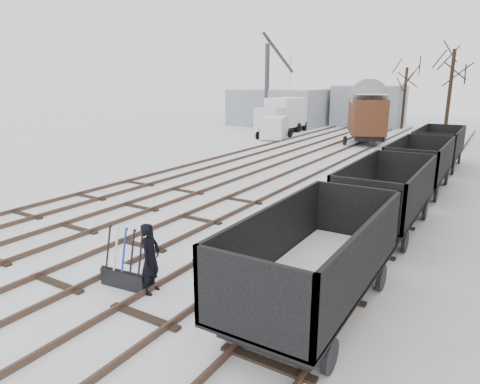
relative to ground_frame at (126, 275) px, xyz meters
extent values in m
plane|color=white|center=(-1.58, 2.13, -0.28)|extent=(120.00, 120.00, 0.00)
cube|color=black|center=(-8.30, 16.13, -0.21)|extent=(0.07, 52.00, 0.15)
cube|color=black|center=(-6.86, 16.13, -0.21)|extent=(0.07, 52.00, 0.15)
cube|color=black|center=(-7.58, 4.13, -0.26)|extent=(1.90, 0.20, 0.08)
cube|color=black|center=(-5.30, 16.13, -0.21)|extent=(0.07, 52.00, 0.15)
cube|color=black|center=(-3.86, 16.13, -0.21)|extent=(0.07, 52.00, 0.15)
cube|color=black|center=(-4.58, 4.13, -0.26)|extent=(1.90, 0.20, 0.08)
cube|color=black|center=(-2.30, 16.13, -0.21)|extent=(0.07, 52.00, 0.15)
cube|color=black|center=(-0.86, 16.13, -0.21)|extent=(0.07, 52.00, 0.15)
cube|color=black|center=(-1.58, 4.13, -0.26)|extent=(1.90, 0.20, 0.08)
cube|color=black|center=(0.70, 16.13, -0.21)|extent=(0.07, 52.00, 0.15)
cube|color=black|center=(2.14, 16.13, -0.21)|extent=(0.07, 52.00, 0.15)
cube|color=black|center=(1.42, 4.13, -0.26)|extent=(1.90, 0.20, 0.08)
cube|color=black|center=(3.70, 16.13, -0.21)|extent=(0.07, 52.00, 0.15)
cube|color=black|center=(5.14, 16.13, -0.21)|extent=(0.07, 52.00, 0.15)
cube|color=black|center=(4.42, 4.13, -0.26)|extent=(1.90, 0.20, 0.08)
cube|color=gray|center=(-14.58, 38.13, 1.72)|extent=(10.00, 8.00, 4.00)
cube|color=white|center=(-14.58, 38.13, 3.77)|extent=(9.80, 7.84, 0.10)
cube|color=gray|center=(-5.58, 42.13, 1.92)|extent=(7.00, 6.00, 4.40)
cube|color=white|center=(-5.58, 42.13, 4.17)|extent=(6.86, 5.88, 0.10)
cube|color=black|center=(0.00, 0.00, -0.06)|extent=(1.34, 0.55, 0.44)
cube|color=black|center=(0.00, 0.00, 0.18)|extent=(1.32, 0.43, 0.06)
cube|color=white|center=(0.00, 0.00, 0.22)|extent=(1.27, 0.39, 0.03)
cylinder|color=black|center=(-0.50, -0.05, 0.67)|extent=(0.08, 0.32, 1.08)
cylinder|color=silver|center=(-0.25, -0.03, 0.67)|extent=(0.08, 0.32, 1.08)
cylinder|color=#0C30A1|center=(0.00, 0.00, 0.67)|extent=(0.08, 0.32, 1.08)
cylinder|color=black|center=(0.25, 0.03, 0.67)|extent=(0.08, 0.32, 1.08)
cylinder|color=black|center=(0.50, 0.05, 0.67)|extent=(0.08, 0.32, 1.08)
imported|color=black|center=(0.75, 0.10, 0.59)|extent=(0.54, 0.71, 1.74)
cube|color=black|center=(4.42, 1.30, 0.32)|extent=(1.80, 4.94, 0.37)
cube|color=black|center=(4.42, 1.30, 0.51)|extent=(2.25, 5.61, 0.11)
cube|color=black|center=(3.34, 1.30, 1.26)|extent=(0.09, 5.61, 1.50)
cube|color=black|center=(5.50, 1.30, 1.26)|extent=(0.09, 5.61, 1.50)
cube|color=white|center=(4.42, 1.30, 0.60)|extent=(2.02, 5.39, 0.06)
cylinder|color=black|center=(3.39, -0.50, 0.04)|extent=(0.11, 0.65, 0.65)
cylinder|color=black|center=(5.45, 3.09, 0.04)|extent=(0.11, 0.65, 0.65)
cube|color=black|center=(4.42, 7.70, 0.32)|extent=(1.80, 4.94, 0.37)
cube|color=black|center=(4.42, 7.70, 0.51)|extent=(2.25, 5.61, 0.11)
cube|color=black|center=(3.34, 7.70, 1.26)|extent=(0.09, 5.61, 1.50)
cube|color=black|center=(5.50, 7.70, 1.26)|extent=(0.09, 5.61, 1.50)
cube|color=white|center=(4.42, 7.70, 0.60)|extent=(2.02, 5.39, 0.06)
cylinder|color=black|center=(3.39, 5.90, 0.04)|extent=(0.11, 0.65, 0.65)
cylinder|color=black|center=(5.45, 9.49, 0.04)|extent=(0.11, 0.65, 0.65)
cube|color=black|center=(4.42, 14.10, 0.32)|extent=(1.80, 4.94, 0.37)
cube|color=black|center=(4.42, 14.10, 0.51)|extent=(2.25, 5.61, 0.11)
cube|color=black|center=(3.34, 14.10, 1.26)|extent=(0.09, 5.61, 1.50)
cube|color=black|center=(5.50, 14.10, 1.26)|extent=(0.09, 5.61, 1.50)
cube|color=white|center=(4.42, 14.10, 0.60)|extent=(2.02, 5.39, 0.06)
cylinder|color=black|center=(3.39, 12.30, 0.04)|extent=(0.11, 0.65, 0.65)
cylinder|color=black|center=(5.45, 15.89, 0.04)|extent=(0.11, 0.65, 0.65)
cube|color=black|center=(4.42, 20.50, 0.32)|extent=(1.80, 4.94, 0.37)
cube|color=black|center=(4.42, 20.50, 0.51)|extent=(2.25, 5.61, 0.11)
cube|color=black|center=(3.34, 20.50, 1.26)|extent=(0.09, 5.61, 1.50)
cube|color=black|center=(5.50, 20.50, 1.26)|extent=(0.09, 5.61, 1.50)
cube|color=white|center=(4.42, 20.50, 0.60)|extent=(2.02, 5.39, 0.06)
cylinder|color=black|center=(3.39, 18.70, 0.04)|extent=(0.11, 0.65, 0.65)
cylinder|color=black|center=(5.45, 22.29, 0.04)|extent=(0.11, 0.65, 0.65)
cube|color=black|center=(-1.95, 28.07, 0.39)|extent=(3.60, 5.00, 0.42)
cube|color=#472215|center=(-1.95, 28.07, 1.96)|extent=(4.30, 5.77, 2.71)
cube|color=white|center=(-1.95, 28.07, 3.67)|extent=(3.97, 5.43, 0.04)
cylinder|color=black|center=(-3.10, 26.40, 0.08)|extent=(0.12, 0.73, 0.73)
cylinder|color=black|center=(-0.81, 29.73, 0.08)|extent=(0.12, 0.73, 0.73)
cube|color=black|center=(-10.99, 31.52, 0.25)|extent=(1.52, 7.46, 0.29)
cube|color=silver|center=(-10.99, 28.79, 1.03)|extent=(2.43, 2.06, 2.44)
cube|color=silver|center=(-10.99, 32.30, 1.67)|extent=(2.68, 5.18, 2.73)
cube|color=white|center=(-10.99, 32.30, 3.05)|extent=(2.62, 5.08, 0.04)
cylinder|color=black|center=(-12.06, 28.98, 0.20)|extent=(0.29, 0.97, 0.97)
cylinder|color=black|center=(-9.91, 34.25, 0.20)|extent=(0.29, 0.97, 0.97)
cube|color=silver|center=(-9.73, 27.13, 0.70)|extent=(3.06, 4.67, 1.76)
cube|color=white|center=(-9.73, 27.13, 1.60)|extent=(2.99, 4.56, 0.04)
cylinder|color=black|center=(-10.62, 25.75, 0.06)|extent=(0.22, 0.69, 0.69)
cylinder|color=black|center=(-8.85, 28.50, 0.06)|extent=(0.22, 0.69, 0.69)
cube|color=#323338|center=(-14.37, 34.27, 0.15)|extent=(2.25, 2.25, 0.87)
cylinder|color=#323338|center=(-14.37, 34.27, 4.05)|extent=(0.48, 0.48, 8.67)
cylinder|color=#323338|center=(-14.37, 36.22, 7.52)|extent=(1.23, 5.49, 3.99)
cylinder|color=black|center=(-14.37, 38.49, 4.92)|extent=(0.04, 0.04, 4.87)
cylinder|color=black|center=(-1.76, 41.25, 2.87)|extent=(0.30, 0.30, 6.30)
cylinder|color=black|center=(3.36, 32.95, 3.44)|extent=(0.30, 0.30, 7.44)
camera|label=1|loc=(7.49, -6.82, 4.68)|focal=32.00mm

